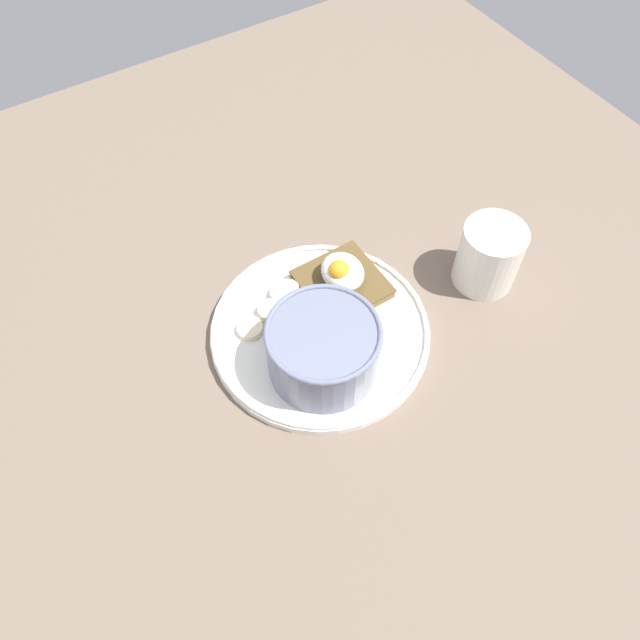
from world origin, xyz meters
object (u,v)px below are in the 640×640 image
at_px(poached_egg, 342,272).
at_px(banana_slice_back, 286,293).
at_px(banana_slice_front, 271,312).
at_px(coffee_mug, 489,255).
at_px(banana_slice_left, 250,329).
at_px(toast_slice, 342,284).
at_px(oatmeal_bowl, 323,349).

bearing_deg(poached_egg, banana_slice_back, -110.94).
xyz_separation_m(banana_slice_front, coffee_mug, (0.08, 0.25, 0.03)).
bearing_deg(banana_slice_back, banana_slice_left, -71.03).
distance_m(toast_slice, poached_egg, 0.02).
xyz_separation_m(banana_slice_front, banana_slice_left, (0.01, -0.03, -0.00)).
relative_size(toast_slice, banana_slice_left, 2.38).
bearing_deg(coffee_mug, banana_slice_left, -104.92).
distance_m(banana_slice_left, banana_slice_back, 0.06).
distance_m(banana_slice_front, banana_slice_left, 0.03).
xyz_separation_m(banana_slice_front, banana_slice_back, (-0.01, 0.03, 0.00)).
xyz_separation_m(toast_slice, poached_egg, (0.00, -0.00, 0.02)).
xyz_separation_m(poached_egg, banana_slice_left, (-0.00, -0.12, -0.03)).
distance_m(oatmeal_bowl, coffee_mug, 0.23).
bearing_deg(oatmeal_bowl, coffee_mug, 91.78).
relative_size(oatmeal_bowl, banana_slice_front, 3.69).
distance_m(banana_slice_front, banana_slice_back, 0.03).
xyz_separation_m(toast_slice, banana_slice_front, (-0.01, -0.09, -0.00)).
height_order(oatmeal_bowl, poached_egg, oatmeal_bowl).
distance_m(banana_slice_front, coffee_mug, 0.26).
relative_size(toast_slice, poached_egg, 1.67).
bearing_deg(oatmeal_bowl, poached_egg, 136.37).
xyz_separation_m(oatmeal_bowl, toast_slice, (-0.08, 0.08, -0.03)).
bearing_deg(banana_slice_back, coffee_mug, 66.94).
bearing_deg(banana_slice_back, oatmeal_bowl, -6.58).
bearing_deg(banana_slice_front, oatmeal_bowl, 9.86).
height_order(banana_slice_front, banana_slice_left, banana_slice_front).
bearing_deg(toast_slice, poached_egg, -66.14).
distance_m(oatmeal_bowl, poached_egg, 0.11).
bearing_deg(poached_egg, toast_slice, 113.86).
height_order(oatmeal_bowl, banana_slice_front, oatmeal_bowl).
bearing_deg(banana_slice_front, toast_slice, 83.19).
bearing_deg(toast_slice, banana_slice_back, -110.21).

